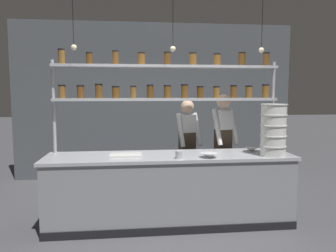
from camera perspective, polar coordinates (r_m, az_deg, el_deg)
ground_plane at (r=4.53m, az=0.35°, el=-16.54°), size 40.00×40.00×0.00m
back_wall at (r=6.69m, az=-2.17°, el=4.37°), size 5.60×0.12×3.11m
prep_counter at (r=4.37m, az=0.36°, el=-10.97°), size 3.20×0.76×0.92m
spice_shelf_unit at (r=4.52m, az=-0.02°, el=6.97°), size 3.08×0.28×2.30m
chef_left at (r=5.11m, az=3.38°, el=-3.21°), size 0.41×0.35×1.61m
chef_center at (r=5.03m, az=9.59°, el=-2.73°), size 0.42×0.35×1.70m
container_stack at (r=4.36m, az=17.88°, el=-0.67°), size 0.33×0.33×0.66m
cutting_board at (r=4.21m, az=-7.39°, el=-5.06°), size 0.40×0.26×0.02m
prep_bowl_near_left at (r=4.11m, az=7.14°, el=-5.09°), size 0.21×0.21×0.06m
prep_bowl_center_front at (r=4.66m, az=14.29°, el=-3.99°), size 0.17×0.17×0.05m
serving_cup_front at (r=4.01m, az=1.90°, el=-5.03°), size 0.08×0.08×0.10m
pendant_light_row at (r=4.23m, az=0.59°, el=13.97°), size 2.45×0.07×0.82m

